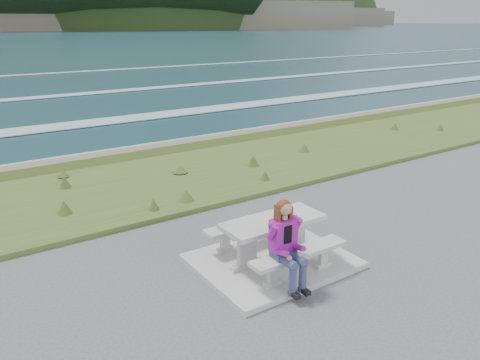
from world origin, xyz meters
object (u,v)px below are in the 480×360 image
object	(u,v)px
picnic_table	(273,228)
bench_seaward	(250,226)
bench_landward	(299,257)
seated_woman	(288,256)

from	to	relation	value
picnic_table	bench_seaward	xyz separation A→B (m)	(0.00, 0.70, -0.23)
bench_landward	bench_seaward	xyz separation A→B (m)	(0.00, 1.40, 0.00)
picnic_table	bench_landward	xyz separation A→B (m)	(0.00, -0.70, -0.23)
picnic_table	seated_woman	distance (m)	0.90
bench_landward	bench_seaward	bearing A→B (deg)	90.00
seated_woman	picnic_table	bearing A→B (deg)	70.24
picnic_table	seated_woman	world-z (taller)	seated_woman
bench_seaward	seated_woman	xyz separation A→B (m)	(-0.34, -1.53, 0.17)
picnic_table	seated_woman	size ratio (longest dim) A/B	1.29
bench_landward	bench_seaward	distance (m)	1.40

